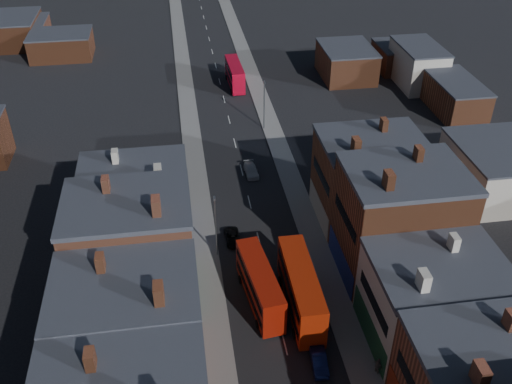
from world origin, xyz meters
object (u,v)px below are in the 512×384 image
object	(u,v)px
car_1	(319,360)
car_3	(251,170)
bus_1	(301,289)
bus_0	(260,285)
bus_2	(235,74)
car_2	(233,237)
ped_3	(378,366)

from	to	relation	value
car_1	car_3	xyz separation A→B (m)	(-1.44, 33.81, -0.03)
bus_1	car_1	bearing A→B (deg)	-88.22
bus_0	bus_2	world-z (taller)	bus_0
car_2	bus_1	bearing A→B (deg)	-68.98
car_1	ped_3	size ratio (longest dim) A/B	2.22
car_2	bus_0	bearing A→B (deg)	-85.06
bus_0	car_3	xyz separation A→B (m)	(2.70, 24.99, -1.83)
bus_1	car_2	size ratio (longest dim) A/B	3.07
car_2	ped_3	xyz separation A→B (m)	(10.78, -21.04, 0.47)
bus_0	car_1	xyz separation A→B (m)	(4.14, -8.82, -1.80)
bus_0	car_2	size ratio (longest dim) A/B	2.81
bus_0	ped_3	bearing A→B (deg)	-55.99
bus_0	car_1	size ratio (longest dim) A/B	2.75
bus_1	ped_3	bearing A→B (deg)	-59.45
car_3	ped_3	distance (m)	36.11
bus_1	car_2	distance (m)	13.43
bus_0	bus_2	bearing A→B (deg)	78.62
car_1	car_3	world-z (taller)	car_1
car_1	ped_3	bearing A→B (deg)	-14.77
car_2	car_3	distance (m)	15.11
bus_0	bus_1	bearing A→B (deg)	-28.41
bus_2	ped_3	world-z (taller)	bus_2
bus_0	car_3	size ratio (longest dim) A/B	2.55
bus_0	car_3	distance (m)	25.21
bus_1	bus_2	xyz separation A→B (m)	(0.19, 57.27, -0.39)
bus_2	car_3	xyz separation A→B (m)	(-1.44, -30.74, -1.72)
car_1	car_2	distance (m)	20.16
car_3	bus_0	bearing A→B (deg)	-99.07
car_3	ped_3	size ratio (longest dim) A/B	2.40
bus_0	bus_1	distance (m)	4.24
car_3	bus_2	bearing A→B (deg)	84.42
car_3	ped_3	xyz separation A→B (m)	(6.50, -35.52, 0.39)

